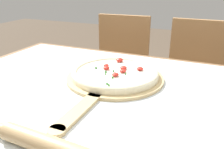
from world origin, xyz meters
name	(u,v)px	position (x,y,z in m)	size (l,w,h in m)	color
dining_table	(98,114)	(0.00, 0.00, 0.63)	(1.27, 0.93, 0.74)	brown
towel_cloth	(97,88)	(0.00, 0.00, 0.74)	(1.19, 0.85, 0.00)	silver
pizza_peel	(113,80)	(0.03, 0.08, 0.75)	(0.38, 0.60, 0.01)	tan
pizza	(115,73)	(0.03, 0.10, 0.77)	(0.34, 0.34, 0.04)	beige
chair_left	(120,68)	(-0.24, 0.83, 0.50)	(0.42, 0.42, 0.87)	#A37547
chair_right	(194,79)	(0.29, 0.83, 0.50)	(0.40, 0.40, 0.87)	#A37547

